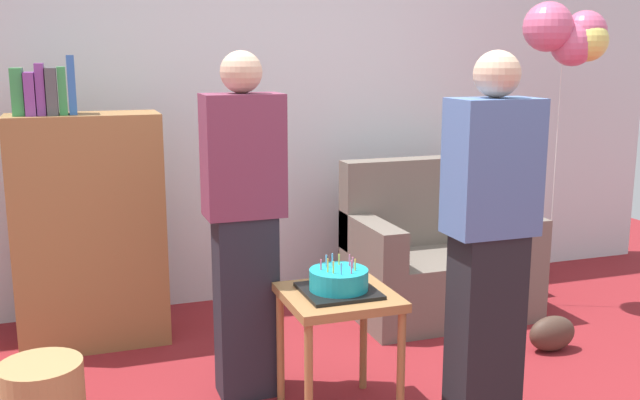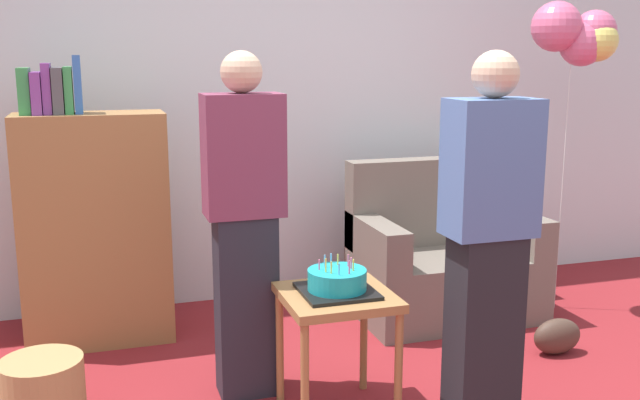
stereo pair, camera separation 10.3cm
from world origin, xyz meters
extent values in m
cube|color=silver|center=(0.00, 2.05, 1.35)|extent=(6.00, 0.10, 2.70)
cube|color=#6B6056|center=(0.86, 1.27, 0.20)|extent=(1.10, 0.70, 0.40)
cube|color=#6B6056|center=(0.86, 1.54, 0.68)|extent=(1.10, 0.16, 0.56)
cube|color=#6B6056|center=(0.39, 1.27, 0.52)|extent=(0.16, 0.70, 0.24)
cube|color=#6B6056|center=(1.33, 1.27, 0.52)|extent=(0.16, 0.70, 0.24)
cube|color=olive|center=(-1.21, 1.51, 0.65)|extent=(0.80, 0.36, 1.30)
cube|color=#38934C|center=(-1.52, 1.51, 1.42)|extent=(0.06, 0.18, 0.24)
cube|color=#7F3D93|center=(-1.46, 1.51, 1.41)|extent=(0.05, 0.23, 0.22)
cube|color=#7F3D93|center=(-1.40, 1.51, 1.43)|extent=(0.04, 0.20, 0.27)
cube|color=#4C4C51|center=(-1.35, 1.51, 1.42)|extent=(0.05, 0.22, 0.24)
cube|color=#38934C|center=(-1.30, 1.51, 1.42)|extent=(0.04, 0.19, 0.25)
cube|color=#3366B7|center=(-1.25, 1.51, 1.45)|extent=(0.04, 0.18, 0.31)
cube|color=olive|center=(-0.20, 0.27, 0.56)|extent=(0.48, 0.48, 0.04)
cylinder|color=olive|center=(-0.41, 0.06, 0.27)|extent=(0.04, 0.04, 0.54)
cylinder|color=olive|center=(0.01, 0.06, 0.27)|extent=(0.04, 0.04, 0.54)
cylinder|color=olive|center=(-0.41, 0.48, 0.27)|extent=(0.04, 0.04, 0.54)
cylinder|color=olive|center=(0.01, 0.48, 0.27)|extent=(0.04, 0.04, 0.54)
cube|color=black|center=(-0.20, 0.27, 0.59)|extent=(0.32, 0.32, 0.02)
cylinder|color=teal|center=(-0.20, 0.27, 0.64)|extent=(0.26, 0.26, 0.09)
cylinder|color=#EA668C|center=(-0.14, 0.27, 0.71)|extent=(0.01, 0.01, 0.05)
cylinder|color=#EA668C|center=(-0.14, 0.30, 0.71)|extent=(0.01, 0.01, 0.05)
cylinder|color=#F2CC4C|center=(-0.17, 0.34, 0.71)|extent=(0.01, 0.01, 0.05)
cylinder|color=#66B2E5|center=(-0.21, 0.33, 0.72)|extent=(0.01, 0.01, 0.06)
cylinder|color=#66B2E5|center=(-0.24, 0.32, 0.71)|extent=(0.01, 0.01, 0.06)
cylinder|color=#EA668C|center=(-0.28, 0.29, 0.71)|extent=(0.01, 0.01, 0.05)
cylinder|color=#F2CC4C|center=(-0.26, 0.25, 0.72)|extent=(0.01, 0.01, 0.06)
cylinder|color=#F2CC4C|center=(-0.24, 0.22, 0.71)|extent=(0.01, 0.01, 0.05)
cylinder|color=#66B2E5|center=(-0.22, 0.19, 0.71)|extent=(0.01, 0.01, 0.05)
cylinder|color=#EA668C|center=(-0.17, 0.19, 0.72)|extent=(0.01, 0.01, 0.06)
cylinder|color=#F2CC4C|center=(-0.14, 0.23, 0.71)|extent=(0.01, 0.01, 0.05)
cube|color=#23232D|center=(-0.54, 0.62, 0.44)|extent=(0.28, 0.20, 0.88)
cube|color=#75334C|center=(-0.54, 0.62, 1.16)|extent=(0.36, 0.22, 0.56)
sphere|color=#D1A889|center=(-0.54, 0.62, 1.53)|extent=(0.19, 0.19, 0.19)
cube|color=black|center=(0.35, -0.05, 0.44)|extent=(0.28, 0.20, 0.88)
cube|color=#4C6BA3|center=(0.35, -0.05, 1.16)|extent=(0.36, 0.22, 0.56)
sphere|color=#D1A889|center=(0.35, -0.05, 1.53)|extent=(0.19, 0.19, 0.19)
cylinder|color=#A88451|center=(-1.46, 0.58, 0.15)|extent=(0.36, 0.36, 0.30)
ellipsoid|color=#473328|center=(1.17, 0.55, 0.10)|extent=(0.28, 0.14, 0.20)
cylinder|color=silver|center=(1.60, 1.19, 0.80)|extent=(0.00, 0.00, 1.60)
sphere|color=#D65B84|center=(1.50, 1.20, 1.77)|extent=(0.30, 0.30, 0.30)
sphere|color=#D65B84|center=(1.74, 1.16, 1.75)|extent=(0.26, 0.26, 0.26)
sphere|color=#D65B84|center=(1.66, 1.17, 1.68)|extent=(0.28, 0.28, 0.28)
sphere|color=#E5D666|center=(1.74, 1.13, 1.69)|extent=(0.25, 0.25, 0.25)
camera|label=1|loc=(-1.28, -2.57, 1.61)|focal=40.50mm
camera|label=2|loc=(-1.18, -2.60, 1.61)|focal=40.50mm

